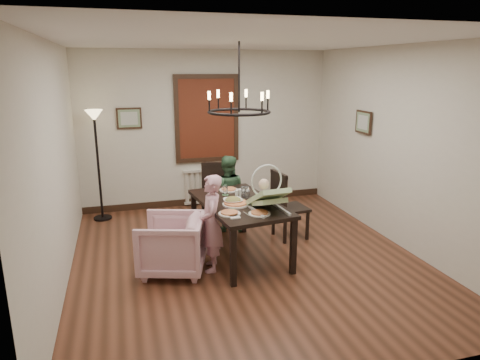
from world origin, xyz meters
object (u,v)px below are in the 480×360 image
chair_far (215,195)px  chair_right (291,204)px  seated_man (227,200)px  floor_lamp (98,167)px  drinking_glass (247,192)px  dining_table (239,208)px  elderly_woman (211,231)px  armchair (172,244)px  baby_bouncer (268,195)px

chair_far → chair_right: (0.97, -0.83, 0.02)m
chair_right → seated_man: bearing=49.1°
chair_far → floor_lamp: bearing=171.1°
floor_lamp → drinking_glass: bearing=-43.1°
dining_table → elderly_woman: size_ratio=1.70×
drinking_glass → seated_man: bearing=95.1°
dining_table → drinking_glass: bearing=39.6°
floor_lamp → armchair: bearing=-68.3°
elderly_woman → seated_man: 1.38m
chair_far → elderly_woman: bearing=-89.2°
dining_table → seated_man: size_ratio=1.76×
chair_right → seated_man: (-0.83, 0.57, -0.03)m
dining_table → elderly_woman: 0.57m
dining_table → elderly_woman: bearing=-153.5°
chair_far → armchair: size_ratio=1.27×
chair_right → armchair: chair_right is taller
armchair → elderly_woman: size_ratio=0.78×
chair_far → seated_man: size_ratio=1.02×
chair_far → elderly_woman: elderly_woman is taller
seated_man → floor_lamp: (-1.92, 1.05, 0.40)m
elderly_woman → drinking_glass: size_ratio=6.67×
elderly_woman → seated_man: elderly_woman is taller
chair_far → baby_bouncer: baby_bouncer is taller
drinking_glass → chair_right: bearing=17.8°
chair_far → drinking_glass: size_ratio=6.56×
elderly_woman → floor_lamp: 2.74m
armchair → chair_far: bearing=166.2°
dining_table → armchair: size_ratio=2.19×
chair_far → baby_bouncer: bearing=-64.8°
armchair → baby_bouncer: size_ratio=1.30×
elderly_woman → floor_lamp: floor_lamp is taller
chair_right → seated_man: chair_right is taller
chair_far → baby_bouncer: 1.77m
armchair → baby_bouncer: (1.18, -0.21, 0.61)m
seated_man → armchair: bearing=67.2°
chair_right → drinking_glass: chair_right is taller
dining_table → chair_far: 1.26m
chair_right → seated_man: 1.01m
armchair → seated_man: bearing=156.9°
dining_table → armchair: (-0.94, -0.22, -0.32)m
chair_far → floor_lamp: 1.99m
seated_man → floor_lamp: 2.23m
chair_right → dining_table: bearing=107.6°
baby_bouncer → chair_far: bearing=95.1°
chair_right → elderly_woman: size_ratio=1.02×
baby_bouncer → armchair: bearing=164.8°
chair_far → baby_bouncer: (0.30, -1.68, 0.46)m
chair_right → drinking_glass: 0.86m
drinking_glass → floor_lamp: size_ratio=0.09×
chair_far → floor_lamp: floor_lamp is taller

